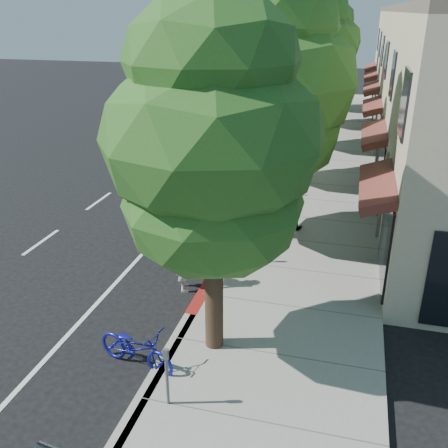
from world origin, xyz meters
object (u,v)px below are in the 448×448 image
(dark_suv_far, at_px, (302,102))
(street_tree_1, at_px, (269,86))
(bicycle, at_px, (136,348))
(street_tree_0, at_px, (213,145))
(street_tree_5, at_px, (327,43))
(dark_sedan, at_px, (243,141))
(white_pickup, at_px, (251,131))
(silver_suv, at_px, (194,194))
(street_tree_4, at_px, (320,48))
(street_tree_3, at_px, (310,49))
(cyclist, at_px, (183,258))
(pedestrian, at_px, (290,202))
(street_tree_2, at_px, (293,90))

(dark_suv_far, bearing_deg, street_tree_1, -91.28)
(bicycle, bearing_deg, street_tree_0, -39.63)
(street_tree_5, relative_size, dark_sedan, 1.95)
(white_pickup, bearing_deg, silver_suv, -88.71)
(street_tree_0, relative_size, dark_suv_far, 1.59)
(street_tree_4, xyz_separation_m, white_pickup, (-3.10, -5.33, -4.20))
(street_tree_3, relative_size, cyclist, 4.46)
(bicycle, distance_m, dark_sedan, 17.58)
(street_tree_5, xyz_separation_m, silver_suv, (-2.89, -22.50, -4.03))
(bicycle, relative_size, silver_suv, 0.31)
(white_pickup, distance_m, dark_suv_far, 10.17)
(white_pickup, bearing_deg, pedestrian, -71.73)
(street_tree_1, bearing_deg, dark_sedan, 106.45)
(silver_suv, bearing_deg, bicycle, -86.40)
(bicycle, bearing_deg, street_tree_5, 12.91)
(street_tree_4, distance_m, dark_suv_far, 6.41)
(white_pickup, height_order, dark_suv_far, dark_suv_far)
(white_pickup, bearing_deg, cyclist, -84.28)
(street_tree_1, distance_m, street_tree_4, 18.00)
(cyclist, distance_m, dark_sedan, 14.21)
(dark_sedan, xyz_separation_m, pedestrian, (3.81, -9.53, 0.42))
(street_tree_2, bearing_deg, street_tree_5, 90.00)
(street_tree_4, bearing_deg, cyclist, -94.05)
(street_tree_0, bearing_deg, dark_sedan, 100.64)
(silver_suv, height_order, white_pickup, silver_suv)
(street_tree_3, height_order, bicycle, street_tree_3)
(street_tree_4, xyz_separation_m, silver_suv, (-2.89, -16.50, -4.10))
(cyclist, height_order, dark_suv_far, cyclist)
(street_tree_2, distance_m, dark_suv_far, 17.06)
(street_tree_2, bearing_deg, dark_suv_far, 94.79)
(cyclist, bearing_deg, silver_suv, -8.21)
(street_tree_0, relative_size, dark_sedan, 1.85)
(cyclist, bearing_deg, street_tree_1, -45.99)
(silver_suv, bearing_deg, street_tree_4, 73.96)
(street_tree_5, bearing_deg, street_tree_1, -90.00)
(street_tree_0, distance_m, cyclist, 4.72)
(street_tree_4, xyz_separation_m, dark_sedan, (-3.10, -7.50, -4.27))
(street_tree_4, relative_size, cyclist, 4.22)
(street_tree_4, bearing_deg, street_tree_0, -90.00)
(silver_suv, xyz_separation_m, pedestrian, (3.60, -0.53, 0.24))
(street_tree_3, relative_size, silver_suv, 1.39)
(street_tree_5, xyz_separation_m, pedestrian, (0.71, -23.03, -3.78))
(cyclist, bearing_deg, street_tree_5, -26.25)
(street_tree_0, bearing_deg, dark_suv_far, 92.79)
(street_tree_1, distance_m, cyclist, 5.67)
(street_tree_5, height_order, silver_suv, street_tree_5)
(street_tree_4, relative_size, silver_suv, 1.31)
(street_tree_2, distance_m, dark_sedan, 6.43)
(street_tree_0, height_order, pedestrian, street_tree_0)
(street_tree_4, relative_size, street_tree_5, 1.01)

